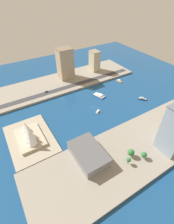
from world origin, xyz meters
TOP-DOWN VIEW (x-y plane):
  - ground_plane at (0.00, 0.00)m, footprint 440.00×440.00m
  - quay_west at (-84.72, 0.00)m, footprint 70.00×240.00m
  - quay_east at (84.72, 0.00)m, footprint 70.00×240.00m
  - peninsula_point at (-13.23, 93.76)m, footprint 68.99×47.59m
  - road_strip at (63.59, 0.00)m, footprint 10.37×228.00m
  - water_taxi_orange at (37.51, -78.57)m, footprint 11.48×6.27m
  - sailboat_small_white at (-12.65, 1.21)m, footprint 7.31×8.77m
  - catamaran_blue at (17.96, -22.39)m, footprint 20.05×14.10m
  - patrol_launch_navy at (-23.33, -72.45)m, footprint 10.94×10.30m
  - apartment_midrise_tan at (94.49, -3.88)m, footprint 21.36×25.46m
  - warehouse_low_gray at (-69.40, 51.43)m, footprint 41.31×27.19m
  - office_block_beige at (93.45, -62.89)m, footprint 19.04×14.91m
  - van_white at (66.37, -6.89)m, footprint 2.10×4.74m
  - pickup_red at (61.61, -78.84)m, footprint 1.93×4.49m
  - suv_black at (67.10, 43.77)m, footprint 1.84×5.08m
  - traffic_light_waterfront at (57.35, -18.45)m, footprint 0.36×0.36m
  - opera_landmark at (-14.97, 93.76)m, footprint 39.53×27.29m
  - park_tree_cluster at (-93.60, 12.81)m, footprint 14.70×22.35m

SIDE VIEW (x-z plane):
  - ground_plane at x=0.00m, z-range 0.00..0.00m
  - sailboat_small_white at x=-12.65m, z-range -4.33..6.24m
  - peninsula_point at x=-13.23m, z-range 0.00..2.00m
  - water_taxi_orange at x=37.51m, z-range -0.36..3.00m
  - catamaran_blue at x=17.96m, z-range -0.51..3.32m
  - patrol_launch_navy at x=-23.33m, z-range -0.52..3.47m
  - quay_west at x=-84.72m, z-range 0.00..3.05m
  - quay_east at x=84.72m, z-range 0.00..3.05m
  - road_strip at x=63.59m, z-range 3.05..3.20m
  - van_white at x=66.37m, z-range 3.21..4.58m
  - suv_black at x=67.10m, z-range 3.20..4.69m
  - pickup_red at x=61.61m, z-range 3.19..4.76m
  - traffic_light_waterfront at x=57.35m, z-range 4.14..10.64m
  - warehouse_low_gray at x=-69.40m, z-range 3.08..13.89m
  - park_tree_cluster at x=-93.60m, z-range 4.09..13.12m
  - opera_landmark at x=-14.97m, z-range -1.93..22.41m
  - office_block_beige at x=93.45m, z-range 3.08..39.63m
  - apartment_midrise_tan at x=94.49m, z-range 3.08..54.49m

